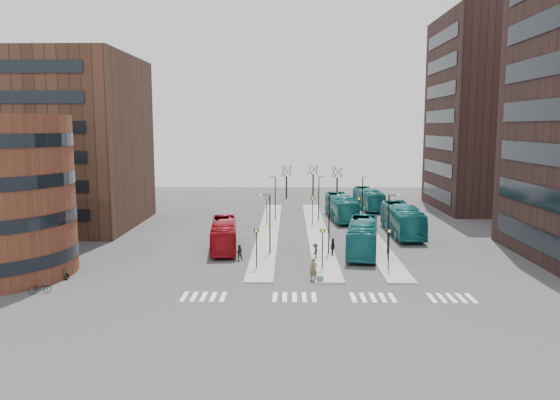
{
  "coord_description": "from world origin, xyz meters",
  "views": [
    {
      "loc": [
        -1.37,
        -36.48,
        13.03
      ],
      "look_at": [
        -2.46,
        22.65,
        5.0
      ],
      "focal_mm": 35.0,
      "sensor_mm": 36.0,
      "label": 1
    }
  ],
  "objects_px": {
    "suitcase": "(320,279)",
    "commuter_c": "(315,251)",
    "red_bus": "(224,235)",
    "commuter_b": "(333,247)",
    "teal_bus_c": "(402,220)",
    "traveller": "(314,269)",
    "bicycle_mid": "(60,274)",
    "teal_bus_d": "(368,199)",
    "teal_bus_a": "(363,237)",
    "commuter_a": "(239,253)",
    "bicycle_far": "(61,274)",
    "teal_bus_b": "(341,207)",
    "bicycle_near": "(40,288)"
  },
  "relations": [
    {
      "from": "bicycle_near",
      "to": "commuter_b",
      "type": "bearing_deg",
      "value": -85.87
    },
    {
      "from": "commuter_b",
      "to": "bicycle_far",
      "type": "xyz_separation_m",
      "value": [
        -23.97,
        -8.83,
        -0.49
      ]
    },
    {
      "from": "teal_bus_c",
      "to": "traveller",
      "type": "xyz_separation_m",
      "value": [
        -11.53,
        -20.0,
        -0.86
      ]
    },
    {
      "from": "teal_bus_c",
      "to": "traveller",
      "type": "relative_size",
      "value": 6.85
    },
    {
      "from": "bicycle_mid",
      "to": "commuter_c",
      "type": "bearing_deg",
      "value": -57.82
    },
    {
      "from": "teal_bus_d",
      "to": "traveller",
      "type": "relative_size",
      "value": 6.14
    },
    {
      "from": "red_bus",
      "to": "teal_bus_c",
      "type": "distance_m",
      "value": 22.19
    },
    {
      "from": "teal_bus_c",
      "to": "suitcase",
      "type": "bearing_deg",
      "value": -118.39
    },
    {
      "from": "red_bus",
      "to": "bicycle_mid",
      "type": "relative_size",
      "value": 6.61
    },
    {
      "from": "commuter_c",
      "to": "bicycle_near",
      "type": "distance_m",
      "value": 25.01
    },
    {
      "from": "teal_bus_c",
      "to": "bicycle_far",
      "type": "xyz_separation_m",
      "value": [
        -33.19,
        -20.05,
        -1.38
      ]
    },
    {
      "from": "teal_bus_b",
      "to": "bicycle_mid",
      "type": "height_order",
      "value": "teal_bus_b"
    },
    {
      "from": "traveller",
      "to": "teal_bus_d",
      "type": "bearing_deg",
      "value": 77.43
    },
    {
      "from": "teal_bus_b",
      "to": "teal_bus_a",
      "type": "bearing_deg",
      "value": -93.35
    },
    {
      "from": "bicycle_mid",
      "to": "bicycle_far",
      "type": "height_order",
      "value": "bicycle_mid"
    },
    {
      "from": "red_bus",
      "to": "bicycle_far",
      "type": "height_order",
      "value": "red_bus"
    },
    {
      "from": "red_bus",
      "to": "traveller",
      "type": "relative_size",
      "value": 5.81
    },
    {
      "from": "teal_bus_a",
      "to": "commuter_a",
      "type": "distance_m",
      "value": 13.03
    },
    {
      "from": "teal_bus_d",
      "to": "commuter_c",
      "type": "bearing_deg",
      "value": -111.69
    },
    {
      "from": "red_bus",
      "to": "teal_bus_b",
      "type": "bearing_deg",
      "value": 46.71
    },
    {
      "from": "teal_bus_d",
      "to": "bicycle_mid",
      "type": "distance_m",
      "value": 51.83
    },
    {
      "from": "teal_bus_a",
      "to": "teal_bus_c",
      "type": "xyz_separation_m",
      "value": [
        6.02,
        9.64,
        0.11
      ]
    },
    {
      "from": "red_bus",
      "to": "teal_bus_d",
      "type": "xyz_separation_m",
      "value": [
        19.47,
        28.75,
        0.09
      ]
    },
    {
      "from": "commuter_c",
      "to": "bicycle_near",
      "type": "bearing_deg",
      "value": -45.61
    },
    {
      "from": "traveller",
      "to": "bicycle_far",
      "type": "height_order",
      "value": "traveller"
    },
    {
      "from": "commuter_b",
      "to": "traveller",
      "type": "bearing_deg",
      "value": -171.47
    },
    {
      "from": "traveller",
      "to": "bicycle_mid",
      "type": "distance_m",
      "value": 21.67
    },
    {
      "from": "teal_bus_d",
      "to": "commuter_a",
      "type": "distance_m",
      "value": 37.98
    },
    {
      "from": "teal_bus_c",
      "to": "teal_bus_b",
      "type": "bearing_deg",
      "value": 120.64
    },
    {
      "from": "suitcase",
      "to": "teal_bus_b",
      "type": "distance_m",
      "value": 31.67
    },
    {
      "from": "suitcase",
      "to": "commuter_c",
      "type": "relative_size",
      "value": 0.38
    },
    {
      "from": "teal_bus_c",
      "to": "commuter_a",
      "type": "height_order",
      "value": "teal_bus_c"
    },
    {
      "from": "red_bus",
      "to": "commuter_b",
      "type": "xyz_separation_m",
      "value": [
        11.38,
        -3.01,
        -0.62
      ]
    },
    {
      "from": "commuter_a",
      "to": "commuter_b",
      "type": "relative_size",
      "value": 0.86
    },
    {
      "from": "traveller",
      "to": "teal_bus_a",
      "type": "bearing_deg",
      "value": 63.81
    },
    {
      "from": "teal_bus_b",
      "to": "teal_bus_c",
      "type": "distance_m",
      "value": 12.35
    },
    {
      "from": "commuter_b",
      "to": "bicycle_near",
      "type": "relative_size",
      "value": 1.1
    },
    {
      "from": "suitcase",
      "to": "teal_bus_a",
      "type": "distance_m",
      "value": 12.23
    },
    {
      "from": "teal_bus_b",
      "to": "commuter_c",
      "type": "distance_m",
      "value": 23.52
    },
    {
      "from": "teal_bus_b",
      "to": "teal_bus_d",
      "type": "relative_size",
      "value": 1.07
    },
    {
      "from": "red_bus",
      "to": "bicycle_mid",
      "type": "bearing_deg",
      "value": -142.54
    },
    {
      "from": "teal_bus_a",
      "to": "teal_bus_b",
      "type": "height_order",
      "value": "teal_bus_b"
    },
    {
      "from": "commuter_b",
      "to": "bicycle_mid",
      "type": "xyz_separation_m",
      "value": [
        -23.97,
        -8.96,
        -0.41
      ]
    },
    {
      "from": "commuter_a",
      "to": "bicycle_mid",
      "type": "distance_m",
      "value": 16.24
    },
    {
      "from": "red_bus",
      "to": "commuter_b",
      "type": "relative_size",
      "value": 6.04
    },
    {
      "from": "suitcase",
      "to": "teal_bus_b",
      "type": "relative_size",
      "value": 0.05
    },
    {
      "from": "commuter_b",
      "to": "commuter_c",
      "type": "height_order",
      "value": "commuter_b"
    },
    {
      "from": "commuter_a",
      "to": "teal_bus_b",
      "type": "bearing_deg",
      "value": -129.36
    },
    {
      "from": "commuter_b",
      "to": "teal_bus_c",
      "type": "bearing_deg",
      "value": -16.22
    },
    {
      "from": "commuter_c",
      "to": "bicycle_mid",
      "type": "bearing_deg",
      "value": -54.05
    }
  ]
}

